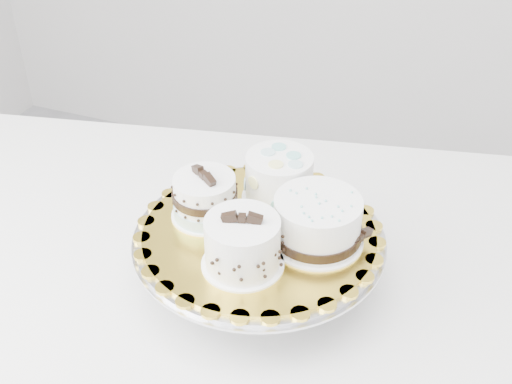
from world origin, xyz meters
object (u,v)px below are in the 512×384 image
(table, at_px, (232,311))
(cake_board, at_px, (259,232))
(cake_stand, at_px, (259,250))
(cake_banded, at_px, (205,198))
(cake_ribbon, at_px, (318,222))
(cake_dots, at_px, (279,177))
(cake_swirl, at_px, (242,245))

(table, xyz_separation_m, cake_board, (0.04, 0.01, 0.17))
(cake_stand, bearing_deg, cake_banded, 176.28)
(cake_stand, height_order, cake_ribbon, cake_ribbon)
(table, height_order, cake_board, cake_board)
(cake_stand, xyz_separation_m, cake_ribbon, (0.08, 0.01, 0.07))
(table, height_order, cake_stand, cake_stand)
(cake_stand, height_order, cake_dots, cake_dots)
(cake_stand, xyz_separation_m, cake_banded, (-0.09, 0.01, 0.07))
(cake_banded, bearing_deg, cake_swirl, -7.58)
(cake_banded, bearing_deg, table, 18.93)
(cake_dots, relative_size, cake_ribbon, 0.84)
(cake_board, height_order, cake_ribbon, cake_ribbon)
(table, relative_size, cake_stand, 4.02)
(cake_stand, relative_size, cake_board, 1.09)
(cake_stand, xyz_separation_m, cake_swirl, (0.01, -0.07, 0.07))
(cake_ribbon, bearing_deg, cake_board, -149.80)
(cake_swirl, distance_m, cake_banded, 0.12)
(cake_banded, distance_m, cake_dots, 0.12)
(table, xyz_separation_m, cake_banded, (-0.04, 0.01, 0.20))
(cake_swirl, xyz_separation_m, cake_banded, (-0.09, 0.08, -0.00))
(cake_stand, xyz_separation_m, cake_dots, (-0.00, 0.09, 0.07))
(cake_swirl, bearing_deg, cake_board, 78.10)
(cake_stand, height_order, cake_board, cake_board)
(table, height_order, cake_ribbon, cake_ribbon)
(cake_dots, bearing_deg, table, -90.06)
(cake_banded, xyz_separation_m, cake_dots, (0.08, 0.08, 0.01))
(cake_swirl, distance_m, cake_dots, 0.16)
(table, relative_size, cake_dots, 10.92)
(cake_board, bearing_deg, cake_banded, 176.28)
(cake_swirl, bearing_deg, table, 109.19)
(table, xyz_separation_m, cake_ribbon, (0.13, 0.01, 0.20))
(table, bearing_deg, cake_stand, -4.42)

